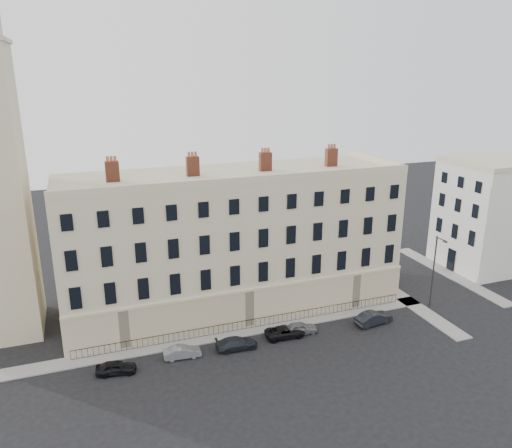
# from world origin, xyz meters

# --- Properties ---
(ground) EXTENTS (160.00, 160.00, 0.00)m
(ground) POSITION_xyz_m (0.00, 0.00, 0.00)
(ground) COLOR black
(ground) RESTS_ON ground
(terrace) EXTENTS (36.22, 12.22, 17.00)m
(terrace) POSITION_xyz_m (-5.97, 11.97, 7.50)
(terrace) COLOR beige
(terrace) RESTS_ON ground
(adjacent_building) EXTENTS (10.00, 10.00, 14.00)m
(adjacent_building) POSITION_xyz_m (29.00, 11.00, 7.00)
(adjacent_building) COLOR silver
(adjacent_building) RESTS_ON ground
(pavement_terrace) EXTENTS (48.00, 2.00, 0.12)m
(pavement_terrace) POSITION_xyz_m (-10.00, 5.00, 0.06)
(pavement_terrace) COLOR gray
(pavement_terrace) RESTS_ON ground
(pavement_east_return) EXTENTS (2.00, 24.00, 0.12)m
(pavement_east_return) POSITION_xyz_m (13.00, 8.00, 0.06)
(pavement_east_return) COLOR gray
(pavement_east_return) RESTS_ON ground
(pavement_adjacent) EXTENTS (2.00, 20.00, 0.12)m
(pavement_adjacent) POSITION_xyz_m (23.00, 10.00, 0.06)
(pavement_adjacent) COLOR gray
(pavement_adjacent) RESTS_ON ground
(railings) EXTENTS (35.00, 0.04, 0.96)m
(railings) POSITION_xyz_m (-6.00, 5.40, 0.55)
(railings) COLOR black
(railings) RESTS_ON ground
(car_a) EXTENTS (3.67, 1.95, 1.19)m
(car_a) POSITION_xyz_m (-19.75, 1.97, 0.59)
(car_a) COLOR black
(car_a) RESTS_ON ground
(car_b) EXTENTS (3.50, 1.44, 1.13)m
(car_b) POSITION_xyz_m (-13.77, 2.52, 0.56)
(car_b) COLOR slate
(car_b) RESTS_ON ground
(car_c) EXTENTS (4.13, 1.87, 1.17)m
(car_c) POSITION_xyz_m (-8.61, 2.22, 0.59)
(car_c) COLOR #20252B
(car_c) RESTS_ON ground
(car_d) EXTENTS (4.17, 2.05, 1.14)m
(car_d) POSITION_xyz_m (-3.37, 2.69, 0.57)
(car_d) COLOR black
(car_d) RESTS_ON ground
(car_e) EXTENTS (3.66, 1.79, 1.20)m
(car_e) POSITION_xyz_m (-1.68, 2.79, 0.60)
(car_e) COLOR slate
(car_e) RESTS_ON ground
(car_f) EXTENTS (4.32, 1.99, 1.37)m
(car_f) POSITION_xyz_m (6.35, 1.96, 0.69)
(car_f) COLOR black
(car_f) RESTS_ON ground
(streetlamp) EXTENTS (0.36, 1.80, 8.31)m
(streetlamp) POSITION_xyz_m (14.62, 3.28, 4.61)
(streetlamp) COLOR #333438
(streetlamp) RESTS_ON ground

